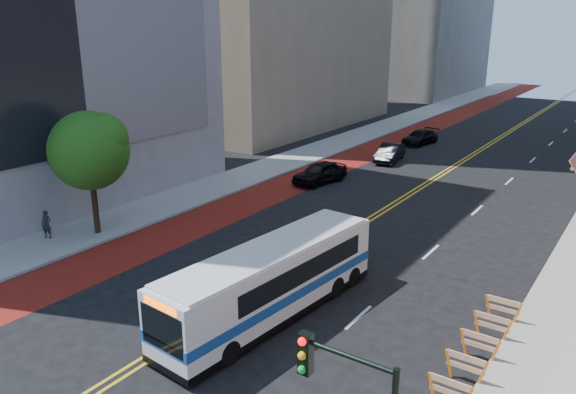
% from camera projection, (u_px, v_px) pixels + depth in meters
% --- Properties ---
extents(ground, '(160.00, 160.00, 0.00)m').
position_uv_depth(ground, '(162.00, 349.00, 20.20)').
color(ground, black).
rests_on(ground, ground).
extents(sidewalk_left, '(4.00, 140.00, 0.15)m').
position_uv_depth(sidewalk_left, '(315.00, 152.00, 50.28)').
color(sidewalk_left, gray).
rests_on(sidewalk_left, ground).
extents(bus_lane_paint, '(3.60, 140.00, 0.01)m').
position_uv_depth(bus_lane_paint, '(354.00, 158.00, 48.21)').
color(bus_lane_paint, maroon).
rests_on(bus_lane_paint, ground).
extents(center_line_inner, '(0.14, 140.00, 0.01)m').
position_uv_depth(center_line_inner, '(443.00, 171.00, 43.96)').
color(center_line_inner, gold).
rests_on(center_line_inner, ground).
extents(center_line_outer, '(0.14, 140.00, 0.01)m').
position_uv_depth(center_line_outer, '(448.00, 172.00, 43.77)').
color(center_line_outer, gold).
rests_on(center_line_outer, ground).
extents(lane_dashes, '(0.14, 98.20, 0.01)m').
position_uv_depth(lane_dashes, '(533.00, 160.00, 47.60)').
color(lane_dashes, silver).
rests_on(lane_dashes, ground).
extents(construction_barriers, '(1.42, 10.91, 1.00)m').
position_uv_depth(construction_barriers, '(458.00, 376.00, 17.55)').
color(construction_barriers, orange).
rests_on(construction_barriers, ground).
extents(street_tree, '(4.20, 4.20, 6.70)m').
position_uv_depth(street_tree, '(90.00, 148.00, 29.52)').
color(street_tree, black).
rests_on(street_tree, sidewalk_left).
extents(transit_bus, '(3.30, 10.91, 2.95)m').
position_uv_depth(transit_bus, '(273.00, 280.00, 22.12)').
color(transit_bus, silver).
rests_on(transit_bus, ground).
extents(car_a, '(2.67, 4.84, 1.56)m').
position_uv_depth(car_a, '(320.00, 173.00, 40.65)').
color(car_a, black).
rests_on(car_a, ground).
extents(car_b, '(2.19, 4.63, 1.47)m').
position_uv_depth(car_b, '(390.00, 153.00, 46.92)').
color(car_b, black).
rests_on(car_b, ground).
extents(car_c, '(2.60, 4.83, 1.33)m').
position_uv_depth(car_c, '(420.00, 137.00, 53.51)').
color(car_c, black).
rests_on(car_c, ground).
extents(pedestrian, '(0.66, 0.56, 1.52)m').
position_uv_depth(pedestrian, '(46.00, 225.00, 29.90)').
color(pedestrian, black).
rests_on(pedestrian, sidewalk_left).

